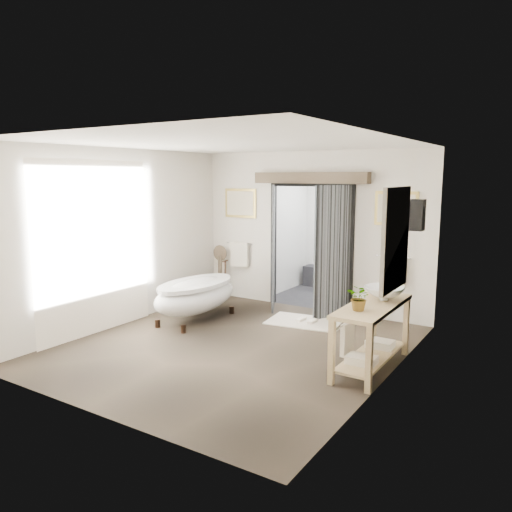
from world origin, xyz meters
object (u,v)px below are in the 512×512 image
(clawfoot_tub, at_px, (196,295))
(vanity, at_px, (370,330))
(rug, at_px, (304,322))
(basin, at_px, (384,293))

(clawfoot_tub, distance_m, vanity, 3.30)
(clawfoot_tub, relative_size, vanity, 1.17)
(rug, xyz_separation_m, basin, (1.71, -1.10, 0.93))
(clawfoot_tub, relative_size, rug, 1.57)
(rug, bearing_deg, basin, -32.72)
(clawfoot_tub, xyz_separation_m, rug, (1.62, 0.89, -0.44))
(clawfoot_tub, bearing_deg, rug, 28.71)
(rug, distance_m, basin, 2.23)
(clawfoot_tub, height_order, rug, clawfoot_tub)
(basin, bearing_deg, vanity, -96.79)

